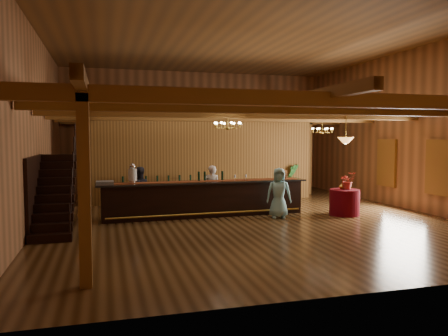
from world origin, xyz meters
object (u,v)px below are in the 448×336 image
object	(u,v)px
round_table	(344,202)
chandelier_left	(228,125)
raffle_drum	(282,174)
bartender	(212,189)
chandelier_right	(322,130)
pendant_lamp	(346,140)
staff_second	(139,191)
floor_plant	(290,181)
beverage_dispenser	(133,174)
guest	(279,193)
backbar_shelf	(157,194)
tasting_bar	(205,198)

from	to	relation	value
round_table	chandelier_left	world-z (taller)	chandelier_left
raffle_drum	bartender	world-z (taller)	bartender
chandelier_left	chandelier_right	xyz separation A→B (m)	(4.41, 2.49, -0.09)
round_table	pendant_lamp	xyz separation A→B (m)	(0.00, 0.00, 1.99)
bartender	staff_second	world-z (taller)	bartender
chandelier_left	pendant_lamp	distance (m)	3.91
pendant_lamp	floor_plant	size ratio (longest dim) A/B	0.64
beverage_dispenser	guest	bearing A→B (deg)	-11.72
raffle_drum	staff_second	world-z (taller)	staff_second
beverage_dispenser	staff_second	distance (m)	1.07
beverage_dispenser	chandelier_left	world-z (taller)	chandelier_left
backbar_shelf	staff_second	bearing A→B (deg)	-106.34
staff_second	floor_plant	distance (m)	6.70
tasting_bar	guest	world-z (taller)	guest
tasting_bar	staff_second	world-z (taller)	staff_second
chandelier_left	guest	xyz separation A→B (m)	(1.65, 0.03, -2.08)
tasting_bar	bartender	world-z (taller)	bartender
backbar_shelf	chandelier_left	distance (m)	4.71
beverage_dispenser	floor_plant	world-z (taller)	beverage_dispenser
round_table	chandelier_right	distance (m)	3.50
tasting_bar	floor_plant	world-z (taller)	floor_plant
backbar_shelf	staff_second	world-z (taller)	staff_second
beverage_dispenser	backbar_shelf	distance (m)	3.09
beverage_dispenser	pendant_lamp	world-z (taller)	pendant_lamp
bartender	staff_second	size ratio (longest dim) A/B	1.01
guest	pendant_lamp	bearing A→B (deg)	14.75
beverage_dispenser	chandelier_right	bearing A→B (deg)	12.36
raffle_drum	chandelier_left	world-z (taller)	chandelier_left
chandelier_right	pendant_lamp	bearing A→B (deg)	-101.66
backbar_shelf	floor_plant	world-z (taller)	floor_plant
pendant_lamp	guest	distance (m)	2.77
floor_plant	staff_second	bearing A→B (deg)	-159.87
raffle_drum	chandelier_right	world-z (taller)	chandelier_right
tasting_bar	chandelier_right	xyz separation A→B (m)	(4.88, 1.55, 2.20)
pendant_lamp	guest	size ratio (longest dim) A/B	0.58
guest	floor_plant	xyz separation A→B (m)	(2.17, 4.04, -0.08)
chandelier_right	bartender	xyz separation A→B (m)	(-4.50, -0.89, -1.98)
staff_second	chandelier_left	bearing A→B (deg)	127.17
raffle_drum	floor_plant	bearing A→B (deg)	61.70
pendant_lamp	guest	xyz separation A→B (m)	(-2.24, 0.07, -1.62)
beverage_dispenser	round_table	world-z (taller)	beverage_dispenser
raffle_drum	bartender	bearing A→B (deg)	164.40
floor_plant	beverage_dispenser	bearing A→B (deg)	-154.39
raffle_drum	round_table	size ratio (longest dim) A/B	0.36
pendant_lamp	bartender	world-z (taller)	pendant_lamp
bartender	staff_second	bearing A→B (deg)	7.32
backbar_shelf	guest	xyz separation A→B (m)	(3.30, -3.63, 0.37)
tasting_bar	raffle_drum	size ratio (longest dim) A/B	19.68
bartender	pendant_lamp	bearing A→B (deg)	168.51
guest	staff_second	bearing A→B (deg)	173.62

